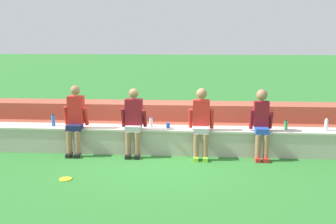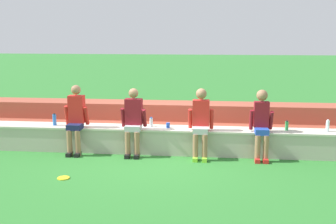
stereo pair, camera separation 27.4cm
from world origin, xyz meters
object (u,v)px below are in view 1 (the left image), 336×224
person_left_of_center (134,120)px  person_right_of_center (262,121)px  person_far_left (75,118)px  frisbee (66,179)px  person_center (201,121)px  water_bottle_mid_left (326,125)px  water_bottle_near_right (286,125)px  plastic_cup_left_end (168,125)px  water_bottle_center_gap (151,122)px  water_bottle_near_left (53,120)px

person_left_of_center → person_right_of_center: size_ratio=1.00×
person_far_left → frisbee: (0.26, -1.58, -0.79)m
person_far_left → person_center: (2.68, -0.02, -0.01)m
person_right_of_center → water_bottle_mid_left: person_right_of_center is taller
person_far_left → person_center: bearing=-0.3°
water_bottle_mid_left → water_bottle_near_right: bearing=177.3°
person_far_left → person_center: 2.68m
water_bottle_near_right → frisbee: (-4.21, -1.87, -0.65)m
plastic_cup_left_end → person_far_left: bearing=-173.0°
person_left_of_center → water_bottle_center_gap: 0.49m
person_left_of_center → water_bottle_near_left: size_ratio=5.39×
person_right_of_center → frisbee: bearing=-156.5°
person_center → person_right_of_center: person_center is taller
water_bottle_near_right → plastic_cup_left_end: 2.51m
water_bottle_near_right → water_bottle_center_gap: same height
water_bottle_near_left → water_bottle_center_gap: (2.15, 0.09, -0.03)m
frisbee → person_center: bearing=32.9°
frisbee → water_bottle_mid_left: bearing=20.0°
water_bottle_near_right → water_bottle_center_gap: (-2.89, 0.02, -0.00)m
person_far_left → person_left_of_center: bearing=-1.3°
person_left_of_center → person_center: person_center is taller
person_center → water_bottle_center_gap: size_ratio=6.93×
water_bottle_center_gap → plastic_cup_left_end: (0.38, -0.07, -0.04)m
person_right_of_center → water_bottle_mid_left: size_ratio=5.64×
water_bottle_near_left → frisbee: size_ratio=1.20×
water_bottle_near_left → water_bottle_center_gap: water_bottle_near_left is taller
water_bottle_near_left → frisbee: water_bottle_near_left is taller
water_bottle_center_gap → water_bottle_mid_left: bearing=-0.9°
water_bottle_mid_left → plastic_cup_left_end: water_bottle_mid_left is taller
person_center → water_bottle_mid_left: (2.62, 0.27, -0.11)m
person_right_of_center → water_bottle_near_left: size_ratio=5.39×
water_bottle_mid_left → water_bottle_near_right: (-0.82, 0.04, -0.02)m
water_bottle_mid_left → plastic_cup_left_end: bearing=-179.8°
person_far_left → water_bottle_center_gap: 1.62m
person_far_left → person_right_of_center: bearing=0.1°
water_bottle_mid_left → frisbee: size_ratio=1.15×
water_bottle_near_right → person_far_left: bearing=-176.2°
person_right_of_center → water_bottle_near_right: size_ratio=6.85×
frisbee → water_bottle_near_left: bearing=114.7°
plastic_cup_left_end → person_right_of_center: bearing=-6.8°
water_bottle_center_gap → plastic_cup_left_end: size_ratio=1.88×
person_center → water_bottle_near_right: (1.80, 0.31, -0.13)m
water_bottle_mid_left → water_bottle_center_gap: bearing=179.1°
person_left_of_center → person_right_of_center: bearing=0.8°
water_bottle_near_left → plastic_cup_left_end: 2.53m
water_bottle_near_left → water_bottle_center_gap: 2.16m
person_far_left → water_bottle_mid_left: (5.30, 0.26, -0.12)m
water_bottle_near_right → water_bottle_center_gap: 2.89m
person_far_left → water_bottle_near_right: person_far_left is taller
person_right_of_center → water_bottle_near_left: (-4.48, 0.21, -0.10)m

